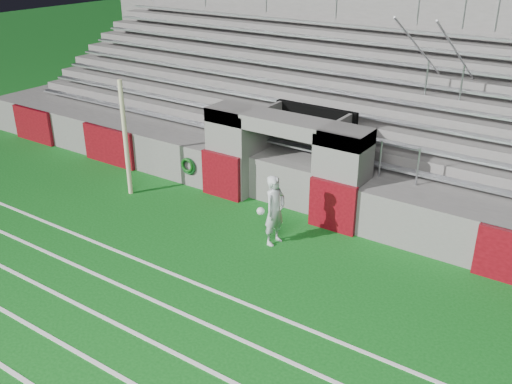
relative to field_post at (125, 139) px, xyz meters
The scene contains 6 objects.
ground 4.82m from the field_post, 21.13° to the right, with size 90.00×90.00×0.00m, color #0D5214.
field_post is the anchor object (origin of this frame).
field_markings 8.03m from the field_post, 57.62° to the right, with size 28.00×8.09×0.01m.
stadium_structure 7.61m from the field_post, 56.50° to the left, with size 26.00×8.48×5.42m.
goalkeeper_with_ball 5.20m from the field_post, ahead, with size 0.63×0.69×1.80m.
hose_coil 2.02m from the field_post, 48.59° to the left, with size 0.54×0.14×0.54m.
Camera 1 is at (7.58, -9.05, 7.10)m, focal length 40.00 mm.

